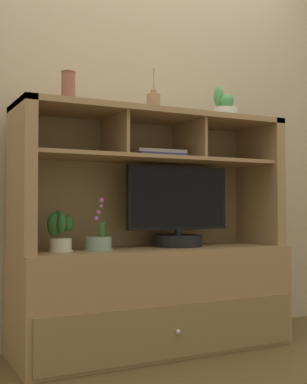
{
  "coord_description": "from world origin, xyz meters",
  "views": [
    {
      "loc": [
        -1.27,
        -2.49,
        0.76
      ],
      "look_at": [
        0.0,
        0.0,
        0.85
      ],
      "focal_mm": 48.22,
      "sensor_mm": 36.0,
      "label": 1
    }
  ],
  "objects_px": {
    "potted_orchid": "(99,242)",
    "ceramic_vase": "(68,88)",
    "tv_monitor": "(178,215)",
    "magazine_stack_left": "(157,154)",
    "potted_fern": "(59,232)",
    "diffuser_bottle": "(154,103)",
    "potted_succulent": "(225,109)",
    "media_console": "(153,274)"
  },
  "relations": [
    {
      "from": "potted_fern",
      "to": "media_console",
      "type": "bearing_deg",
      "value": 2.47
    },
    {
      "from": "potted_fern",
      "to": "ceramic_vase",
      "type": "xyz_separation_m",
      "value": [
        0.04,
        0.01,
        0.72
      ]
    },
    {
      "from": "potted_orchid",
      "to": "diffuser_bottle",
      "type": "xyz_separation_m",
      "value": [
        0.33,
        0.02,
        0.75
      ]
    },
    {
      "from": "media_console",
      "to": "tv_monitor",
      "type": "height_order",
      "value": "media_console"
    },
    {
      "from": "potted_fern",
      "to": "potted_succulent",
      "type": "relative_size",
      "value": 0.99
    },
    {
      "from": "tv_monitor",
      "to": "ceramic_vase",
      "type": "bearing_deg",
      "value": -178.23
    },
    {
      "from": "potted_succulent",
      "to": "magazine_stack_left",
      "type": "bearing_deg",
      "value": -178.72
    },
    {
      "from": "magazine_stack_left",
      "to": "diffuser_bottle",
      "type": "height_order",
      "value": "diffuser_bottle"
    },
    {
      "from": "magazine_stack_left",
      "to": "potted_succulent",
      "type": "xyz_separation_m",
      "value": [
        0.46,
        0.01,
        0.29
      ]
    },
    {
      "from": "media_console",
      "to": "diffuser_bottle",
      "type": "relative_size",
      "value": 6.06
    },
    {
      "from": "tv_monitor",
      "to": "magazine_stack_left",
      "type": "relative_size",
      "value": 2.11
    },
    {
      "from": "potted_orchid",
      "to": "diffuser_bottle",
      "type": "relative_size",
      "value": 1.09
    },
    {
      "from": "potted_orchid",
      "to": "ceramic_vase",
      "type": "bearing_deg",
      "value": 172.59
    },
    {
      "from": "magazine_stack_left",
      "to": "ceramic_vase",
      "type": "distance_m",
      "value": 0.6
    },
    {
      "from": "tv_monitor",
      "to": "media_console",
      "type": "bearing_deg",
      "value": -177.42
    },
    {
      "from": "tv_monitor",
      "to": "potted_fern",
      "type": "bearing_deg",
      "value": -177.5
    },
    {
      "from": "potted_fern",
      "to": "potted_orchid",
      "type": "bearing_deg",
      "value": -2.91
    },
    {
      "from": "media_console",
      "to": "potted_fern",
      "type": "xyz_separation_m",
      "value": [
        -0.53,
        -0.02,
        0.24
      ]
    },
    {
      "from": "potted_orchid",
      "to": "potted_succulent",
      "type": "bearing_deg",
      "value": 3.05
    },
    {
      "from": "tv_monitor",
      "to": "diffuser_bottle",
      "type": "bearing_deg",
      "value": -174.12
    },
    {
      "from": "potted_orchid",
      "to": "media_console",
      "type": "bearing_deg",
      "value": 5.8
    },
    {
      "from": "potted_fern",
      "to": "magazine_stack_left",
      "type": "xyz_separation_m",
      "value": [
        0.55,
        0.02,
        0.41
      ]
    },
    {
      "from": "potted_succulent",
      "to": "ceramic_vase",
      "type": "relative_size",
      "value": 1.2
    },
    {
      "from": "ceramic_vase",
      "to": "tv_monitor",
      "type": "bearing_deg",
      "value": 1.77
    },
    {
      "from": "tv_monitor",
      "to": "potted_succulent",
      "type": "bearing_deg",
      "value": 0.49
    },
    {
      "from": "media_console",
      "to": "tv_monitor",
      "type": "relative_size",
      "value": 2.41
    },
    {
      "from": "media_console",
      "to": "magazine_stack_left",
      "type": "xyz_separation_m",
      "value": [
        0.03,
        -0.0,
        0.65
      ]
    },
    {
      "from": "diffuser_bottle",
      "to": "potted_succulent",
      "type": "relative_size",
      "value": 1.2
    },
    {
      "from": "media_console",
      "to": "magazine_stack_left",
      "type": "bearing_deg",
      "value": -0.58
    },
    {
      "from": "tv_monitor",
      "to": "potted_succulent",
      "type": "height_order",
      "value": "potted_succulent"
    },
    {
      "from": "magazine_stack_left",
      "to": "potted_fern",
      "type": "bearing_deg",
      "value": -177.67
    },
    {
      "from": "diffuser_bottle",
      "to": "potted_succulent",
      "type": "height_order",
      "value": "diffuser_bottle"
    },
    {
      "from": "potted_succulent",
      "to": "ceramic_vase",
      "type": "distance_m",
      "value": 0.97
    },
    {
      "from": "tv_monitor",
      "to": "diffuser_bottle",
      "type": "relative_size",
      "value": 2.52
    },
    {
      "from": "diffuser_bottle",
      "to": "potted_succulent",
      "type": "distance_m",
      "value": 0.48
    },
    {
      "from": "potted_orchid",
      "to": "ceramic_vase",
      "type": "xyz_separation_m",
      "value": [
        -0.16,
        0.02,
        0.78
      ]
    },
    {
      "from": "magazine_stack_left",
      "to": "diffuser_bottle",
      "type": "distance_m",
      "value": 0.28
    },
    {
      "from": "potted_orchid",
      "to": "ceramic_vase",
      "type": "distance_m",
      "value": 0.79
    },
    {
      "from": "magazine_stack_left",
      "to": "potted_orchid",
      "type": "bearing_deg",
      "value": -174.66
    },
    {
      "from": "potted_orchid",
      "to": "ceramic_vase",
      "type": "relative_size",
      "value": 1.57
    },
    {
      "from": "tv_monitor",
      "to": "magazine_stack_left",
      "type": "xyz_separation_m",
      "value": [
        -0.14,
        -0.01,
        0.33
      ]
    },
    {
      "from": "diffuser_bottle",
      "to": "potted_succulent",
      "type": "xyz_separation_m",
      "value": [
        0.48,
        0.02,
        0.01
      ]
    }
  ]
}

